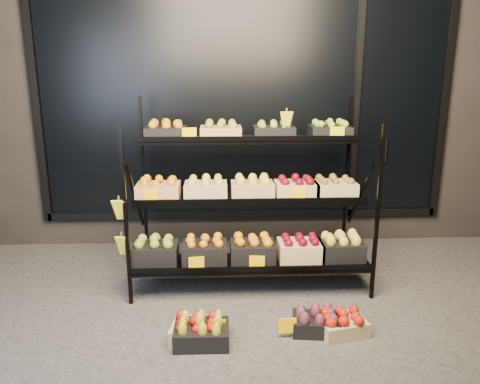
{
  "coord_description": "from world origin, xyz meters",
  "views": [
    {
      "loc": [
        -0.27,
        -3.42,
        1.92
      ],
      "look_at": [
        -0.09,
        0.55,
        0.86
      ],
      "focal_mm": 35.0,
      "sensor_mm": 36.0,
      "label": 1
    }
  ],
  "objects_px": {
    "display_rack": "(249,199)",
    "floor_crate_midright": "(342,323)",
    "floor_crate_midleft": "(202,331)",
    "floor_crate_left": "(197,329)"
  },
  "relations": [
    {
      "from": "display_rack",
      "to": "floor_crate_midright",
      "type": "distance_m",
      "value": 1.35
    },
    {
      "from": "floor_crate_left",
      "to": "floor_crate_midleft",
      "type": "distance_m",
      "value": 0.05
    },
    {
      "from": "floor_crate_midleft",
      "to": "floor_crate_midright",
      "type": "relative_size",
      "value": 1.02
    },
    {
      "from": "floor_crate_midright",
      "to": "floor_crate_left",
      "type": "bearing_deg",
      "value": 168.92
    },
    {
      "from": "display_rack",
      "to": "floor_crate_midleft",
      "type": "distance_m",
      "value": 1.31
    },
    {
      "from": "floor_crate_midright",
      "to": "floor_crate_midleft",
      "type": "bearing_deg",
      "value": 170.95
    },
    {
      "from": "floor_crate_left",
      "to": "floor_crate_midright",
      "type": "xyz_separation_m",
      "value": [
        1.07,
        0.04,
        -0.0
      ]
    },
    {
      "from": "display_rack",
      "to": "floor_crate_midright",
      "type": "relative_size",
      "value": 5.63
    },
    {
      "from": "display_rack",
      "to": "floor_crate_midright",
      "type": "xyz_separation_m",
      "value": [
        0.64,
        -0.96,
        -0.7
      ]
    },
    {
      "from": "floor_crate_midleft",
      "to": "floor_crate_midright",
      "type": "height_order",
      "value": "floor_crate_midleft"
    }
  ]
}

